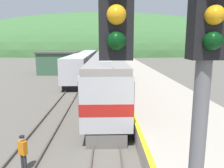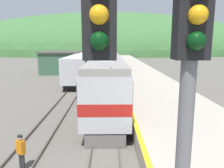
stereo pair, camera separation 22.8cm
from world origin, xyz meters
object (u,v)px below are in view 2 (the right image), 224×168
track_worker (21,151)px  carriage_second (108,60)px  express_train_lead_car (107,76)px  siding_train (87,63)px  carriage_third (108,54)px  signal_mast_main (188,85)px  carriage_fourth (108,51)px

track_worker → carriage_second: bearing=84.1°
express_train_lead_car → siding_train: 19.79m
carriage_third → track_worker: size_ratio=13.24×
carriage_second → signal_mast_main: signal_mast_main is taller
carriage_second → carriage_fourth: (0.00, 45.67, 0.00)m
express_train_lead_car → track_worker: bearing=-106.2°
carriage_third → track_worker: bearing=-93.6°
express_train_lead_car → signal_mast_main: signal_mast_main is taller
carriage_fourth → express_train_lead_car: bearing=-90.0°
express_train_lead_car → signal_mast_main: bearing=-86.3°
carriage_fourth → track_worker: carriage_fourth is taller
carriage_fourth → signal_mast_main: size_ratio=2.97×
track_worker → express_train_lead_car: bearing=73.8°
siding_train → signal_mast_main: signal_mast_main is taller
track_worker → carriage_third: bearing=86.4°
carriage_second → carriage_fourth: 45.67m
express_train_lead_car → carriage_fourth: bearing=90.0°
carriage_third → siding_train: 26.75m
carriage_second → carriage_third: bearing=90.0°
siding_train → track_worker: siding_train is taller
siding_train → signal_mast_main: size_ratio=4.45×
track_worker → siding_train: bearing=90.5°
express_train_lead_car → carriage_second: 23.00m
signal_mast_main → track_worker: (-4.86, 6.27, -4.13)m
express_train_lead_car → carriage_second: bearing=90.0°
siding_train → carriage_second: bearing=42.4°
carriage_second → carriage_third: same height
signal_mast_main → track_worker: 8.94m
carriage_third → track_worker: (-3.66, -58.41, -1.41)m
express_train_lead_car → track_worker: 13.18m
express_train_lead_car → track_worker: express_train_lead_car is taller
siding_train → track_worker: (0.30, -31.96, -1.06)m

